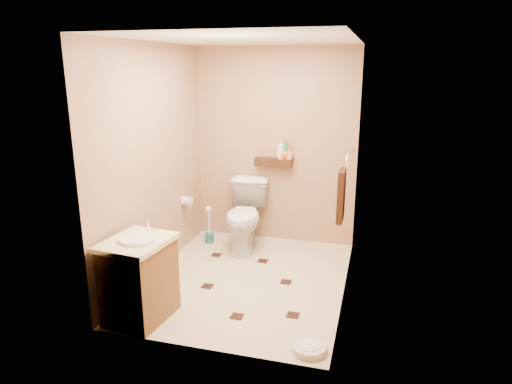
% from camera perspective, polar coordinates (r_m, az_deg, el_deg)
% --- Properties ---
extents(ground, '(2.50, 2.50, 0.00)m').
position_cam_1_polar(ground, '(4.87, -1.13, -10.90)').
color(ground, beige).
rests_on(ground, ground).
extents(wall_back, '(2.00, 0.04, 2.40)m').
position_cam_1_polar(wall_back, '(5.65, 2.41, 5.68)').
color(wall_back, tan).
rests_on(wall_back, ground).
extents(wall_front, '(2.00, 0.04, 2.40)m').
position_cam_1_polar(wall_front, '(3.33, -7.34, -1.57)').
color(wall_front, tan).
rests_on(wall_front, ground).
extents(wall_left, '(0.04, 2.50, 2.40)m').
position_cam_1_polar(wall_left, '(4.84, -12.66, 3.62)').
color(wall_left, tan).
rests_on(wall_left, ground).
extents(wall_right, '(0.04, 2.50, 2.40)m').
position_cam_1_polar(wall_right, '(4.30, 11.69, 2.17)').
color(wall_right, tan).
rests_on(wall_right, ground).
extents(ceiling, '(2.00, 2.50, 0.02)m').
position_cam_1_polar(ceiling, '(4.36, -1.31, 18.57)').
color(ceiling, silver).
rests_on(ceiling, wall_back).
extents(wall_shelf, '(0.46, 0.14, 0.10)m').
position_cam_1_polar(wall_shelf, '(5.61, 2.20, 3.73)').
color(wall_shelf, '#3E2310').
rests_on(wall_shelf, wall_back).
extents(floor_accents, '(1.24, 1.35, 0.01)m').
position_cam_1_polar(floor_accents, '(4.79, -0.85, -11.35)').
color(floor_accents, black).
rests_on(floor_accents, ground).
extents(toilet, '(0.54, 0.85, 0.82)m').
position_cam_1_polar(toilet, '(5.52, -1.36, -3.01)').
color(toilet, white).
rests_on(toilet, ground).
extents(vanity, '(0.56, 0.66, 0.85)m').
position_cam_1_polar(vanity, '(4.17, -14.39, -10.39)').
color(vanity, brown).
rests_on(vanity, ground).
extents(bathroom_scale, '(0.30, 0.30, 0.06)m').
position_cam_1_polar(bathroom_scale, '(3.82, 6.64, -18.78)').
color(bathroom_scale, silver).
rests_on(bathroom_scale, ground).
extents(toilet_brush, '(0.11, 0.11, 0.48)m').
position_cam_1_polar(toilet_brush, '(5.80, -5.87, -4.70)').
color(toilet_brush, '#185F60').
rests_on(toilet_brush, ground).
extents(towel_ring, '(0.12, 0.30, 0.76)m').
position_cam_1_polar(towel_ring, '(4.61, 10.66, -0.14)').
color(towel_ring, silver).
rests_on(towel_ring, wall_right).
extents(toilet_paper, '(0.12, 0.11, 0.12)m').
position_cam_1_polar(toilet_paper, '(5.53, -8.63, -1.11)').
color(toilet_paper, silver).
rests_on(toilet_paper, wall_left).
extents(bottle_a, '(0.12, 0.12, 0.23)m').
position_cam_1_polar(bottle_a, '(5.56, 3.13, 5.35)').
color(bottle_a, white).
rests_on(bottle_a, wall_shelf).
extents(bottle_b, '(0.10, 0.10, 0.17)m').
position_cam_1_polar(bottle_b, '(5.56, 3.31, 5.02)').
color(bottle_b, yellow).
rests_on(bottle_b, wall_shelf).
extents(bottle_c, '(0.13, 0.13, 0.15)m').
position_cam_1_polar(bottle_c, '(5.56, 3.62, 4.93)').
color(bottle_c, '#F54A1C').
rests_on(bottle_c, wall_shelf).
extents(bottle_d, '(0.13, 0.13, 0.24)m').
position_cam_1_polar(bottle_d, '(5.55, 3.65, 5.35)').
color(bottle_d, '#2C843B').
rests_on(bottle_d, wall_shelf).
extents(bottle_e, '(0.08, 0.08, 0.14)m').
position_cam_1_polar(bottle_e, '(5.55, 4.10, 4.86)').
color(bottle_e, '#EC8D4E').
rests_on(bottle_e, wall_shelf).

